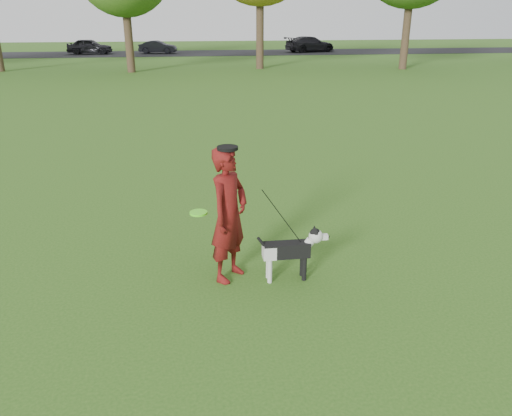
{
  "coord_description": "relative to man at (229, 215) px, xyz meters",
  "views": [
    {
      "loc": [
        -0.71,
        -6.38,
        3.4
      ],
      "look_at": [
        0.13,
        -0.21,
        0.95
      ],
      "focal_mm": 35.0,
      "sensor_mm": 36.0,
      "label": 1
    }
  ],
  "objects": [
    {
      "name": "ground",
      "position": [
        0.25,
        0.33,
        -0.92
      ],
      "size": [
        120.0,
        120.0,
        0.0
      ],
      "primitive_type": "plane",
      "color": "#285116",
      "rests_on": "ground"
    },
    {
      "name": "road",
      "position": [
        0.25,
        40.33,
        -0.91
      ],
      "size": [
        120.0,
        7.0,
        0.02
      ],
      "primitive_type": "cube",
      "color": "black",
      "rests_on": "ground"
    },
    {
      "name": "man",
      "position": [
        0.0,
        0.0,
        0.0
      ],
      "size": [
        0.76,
        0.8,
        1.83
      ],
      "primitive_type": "imported",
      "rotation": [
        0.0,
        0.0,
        0.91
      ],
      "color": "#570C0D",
      "rests_on": "ground"
    },
    {
      "name": "dog",
      "position": [
        0.83,
        -0.16,
        -0.46
      ],
      "size": [
        0.99,
        0.2,
        0.75
      ],
      "color": "black",
      "rests_on": "ground"
    },
    {
      "name": "car_left",
      "position": [
        -8.58,
        40.33,
        -0.26
      ],
      "size": [
        3.83,
        1.78,
        1.27
      ],
      "primitive_type": "imported",
      "rotation": [
        0.0,
        0.0,
        1.5
      ],
      "color": "black",
      "rests_on": "road"
    },
    {
      "name": "car_mid",
      "position": [
        -2.83,
        40.33,
        -0.37
      ],
      "size": [
        3.37,
        1.7,
        1.06
      ],
      "primitive_type": "imported",
      "rotation": [
        0.0,
        0.0,
        1.38
      ],
      "color": "black",
      "rests_on": "road"
    },
    {
      "name": "car_right",
      "position": [
        10.77,
        40.33,
        -0.22
      ],
      "size": [
        4.99,
        3.29,
        1.34
      ],
      "primitive_type": "imported",
      "rotation": [
        0.0,
        0.0,
        1.9
      ],
      "color": "black",
      "rests_on": "road"
    },
    {
      "name": "man_held_items",
      "position": [
        0.62,
        -0.1,
        0.03
      ],
      "size": [
        1.48,
        0.32,
        1.34
      ],
      "color": "#56F31E",
      "rests_on": "ground"
    }
  ]
}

